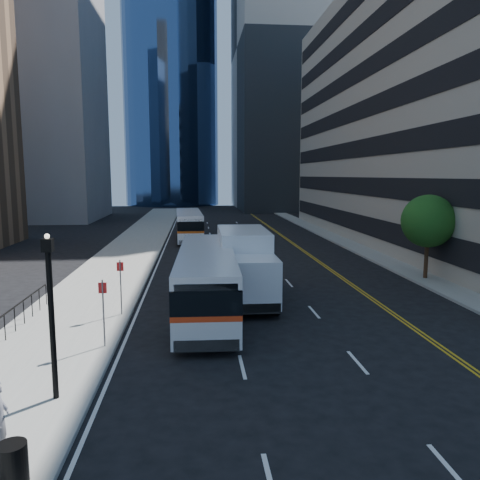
# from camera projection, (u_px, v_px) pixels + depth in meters

# --- Properties ---
(ground) EXTENTS (160.00, 160.00, 0.00)m
(ground) POSITION_uv_depth(u_px,v_px,m) (314.00, 326.00, 20.02)
(ground) COLOR black
(ground) RESTS_ON ground
(sidewalk_west) EXTENTS (5.00, 90.00, 0.15)m
(sidewalk_west) POSITION_uv_depth(u_px,v_px,m) (137.00, 243.00, 43.68)
(sidewalk_west) COLOR gray
(sidewalk_west) RESTS_ON ground
(sidewalk_east) EXTENTS (2.00, 90.00, 0.15)m
(sidewalk_east) POSITION_uv_depth(u_px,v_px,m) (340.00, 241.00, 45.50)
(sidewalk_east) COLOR gray
(sidewalk_east) RESTS_ON ground
(office_tower_north) EXTENTS (30.00, 28.00, 60.00)m
(office_tower_north) POSITION_uv_depth(u_px,v_px,m) (316.00, 49.00, 88.55)
(office_tower_north) COLOR gray
(office_tower_north) RESTS_ON ground
(glass_tower) EXTENTS (20.00, 20.00, 80.00)m
(glass_tower) POSITION_uv_depth(u_px,v_px,m) (169.00, 12.00, 97.38)
(glass_tower) COLOR navy
(glass_tower) RESTS_ON ground
(midrise_west) EXTENTS (18.00, 18.00, 35.00)m
(midrise_west) POSITION_uv_depth(u_px,v_px,m) (32.00, 96.00, 66.28)
(midrise_west) COLOR gray
(midrise_west) RESTS_ON ground
(street_tree) EXTENTS (3.20, 3.20, 5.10)m
(street_tree) POSITION_uv_depth(u_px,v_px,m) (428.00, 221.00, 28.24)
(street_tree) COLOR #332114
(street_tree) RESTS_ON sidewalk_east
(lamp_post) EXTENTS (0.28, 0.28, 4.56)m
(lamp_post) POSITION_uv_depth(u_px,v_px,m) (51.00, 310.00, 12.89)
(lamp_post) COLOR black
(lamp_post) RESTS_ON sidewalk_west
(bus_front) EXTENTS (2.80, 11.58, 2.97)m
(bus_front) POSITION_uv_depth(u_px,v_px,m) (207.00, 279.00, 21.73)
(bus_front) COLOR silver
(bus_front) RESTS_ON ground
(bus_rear) EXTENTS (2.83, 10.95, 2.80)m
(bus_rear) POSITION_uv_depth(u_px,v_px,m) (189.00, 224.00, 46.47)
(bus_rear) COLOR white
(bus_rear) RESTS_ON ground
(box_truck) EXTENTS (2.62, 7.40, 3.54)m
(box_truck) POSITION_uv_depth(u_px,v_px,m) (245.00, 264.00, 24.07)
(box_truck) COLOR silver
(box_truck) RESTS_ON ground
(trash_can) EXTENTS (0.68, 0.68, 0.91)m
(trash_can) POSITION_uv_depth(u_px,v_px,m) (13.00, 465.00, 9.42)
(trash_can) COLOR black
(trash_can) RESTS_ON sidewalk_west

